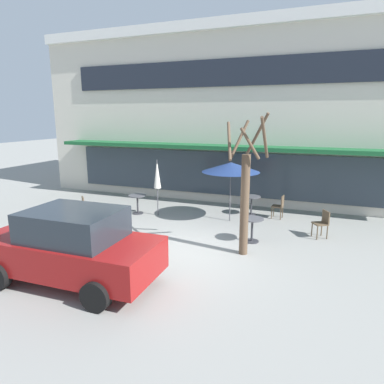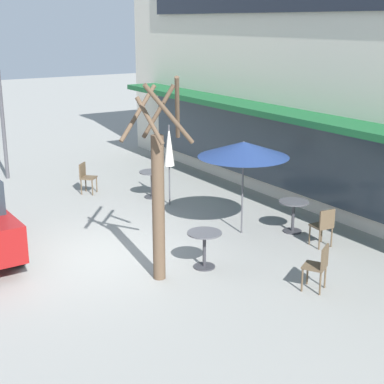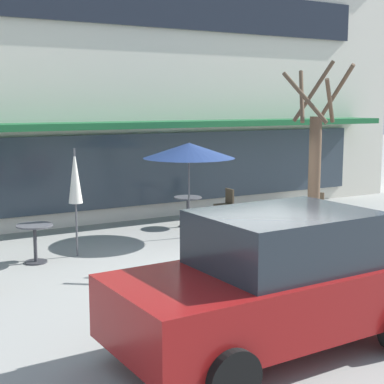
{
  "view_description": "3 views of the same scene",
  "coord_description": "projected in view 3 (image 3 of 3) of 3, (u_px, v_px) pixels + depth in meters",
  "views": [
    {
      "loc": [
        3.66,
        -8.44,
        3.84
      ],
      "look_at": [
        -0.7,
        2.76,
        1.15
      ],
      "focal_mm": 32.0,
      "sensor_mm": 36.0,
      "label": 1
    },
    {
      "loc": [
        10.96,
        -4.52,
        4.84
      ],
      "look_at": [
        0.2,
        2.31,
        1.11
      ],
      "focal_mm": 55.0,
      "sensor_mm": 36.0,
      "label": 2
    },
    {
      "loc": [
        -6.17,
        -8.07,
        3.09
      ],
      "look_at": [
        0.22,
        2.83,
        1.18
      ],
      "focal_mm": 55.0,
      "sensor_mm": 36.0,
      "label": 3
    }
  ],
  "objects": [
    {
      "name": "ground_plane",
      "position": [
        262.0,
        279.0,
        10.43
      ],
      "size": [
        80.0,
        80.0,
        0.0
      ],
      "primitive_type": "plane",
      "color": "gray"
    },
    {
      "name": "cafe_table_near_wall",
      "position": [
        281.0,
        224.0,
        12.61
      ],
      "size": [
        0.7,
        0.7,
        0.76
      ],
      "color": "#333338",
      "rests_on": "ground"
    },
    {
      "name": "parked_sedan",
      "position": [
        277.0,
        282.0,
        7.35
      ],
      "size": [
        4.24,
        2.1,
        1.76
      ],
      "color": "maroon",
      "rests_on": "ground"
    },
    {
      "name": "street_tree",
      "position": [
        315.0,
        171.0,
        11.54
      ],
      "size": [
        1.2,
        1.2,
        3.93
      ],
      "color": "brown",
      "rests_on": "ground"
    },
    {
      "name": "cafe_table_streetside",
      "position": [
        188.0,
        206.0,
        14.8
      ],
      "size": [
        0.7,
        0.7,
        0.76
      ],
      "color": "#333338",
      "rests_on": "ground"
    },
    {
      "name": "building_facade",
      "position": [
        70.0,
        78.0,
        18.35
      ],
      "size": [
        19.32,
        9.1,
        7.76
      ],
      "color": "beige",
      "rests_on": "ground"
    },
    {
      "name": "cafe_table_by_tree",
      "position": [
        35.0,
        237.0,
        11.42
      ],
      "size": [
        0.7,
        0.7,
        0.76
      ],
      "color": "#333338",
      "rests_on": "ground"
    },
    {
      "name": "cafe_chair_2",
      "position": [
        315.0,
        207.0,
        14.64
      ],
      "size": [
        0.55,
        0.55,
        0.89
      ],
      "color": "brown",
      "rests_on": "ground"
    },
    {
      "name": "cafe_chair_0",
      "position": [
        226.0,
        203.0,
        15.27
      ],
      "size": [
        0.43,
        0.43,
        0.89
      ],
      "color": "brown",
      "rests_on": "ground"
    },
    {
      "name": "patio_umbrella_cream_folded",
      "position": [
        75.0,
        177.0,
        11.75
      ],
      "size": [
        0.28,
        0.28,
        2.2
      ],
      "color": "#4C4C51",
      "rests_on": "ground"
    },
    {
      "name": "patio_umbrella_green_folded",
      "position": [
        189.0,
        151.0,
        13.37
      ],
      "size": [
        2.1,
        2.1,
        2.2
      ],
      "color": "#4C4C51",
      "rests_on": "ground"
    }
  ]
}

